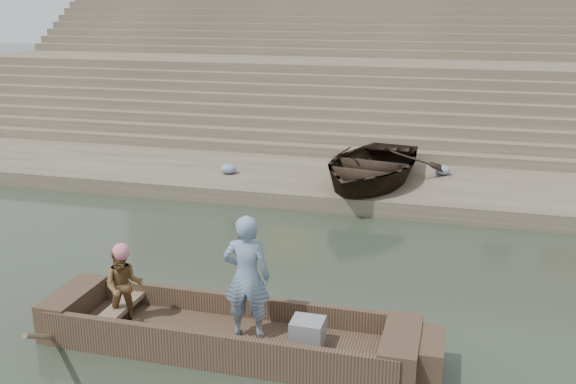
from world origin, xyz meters
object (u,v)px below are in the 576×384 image
at_px(main_rowboat, 226,341).
at_px(beached_rowboat, 370,165).
at_px(rowing_man, 124,286).
at_px(television, 307,333).
at_px(standing_man, 247,277).

bearing_deg(main_rowboat, beached_rowboat, 83.20).
height_order(rowing_man, television, rowing_man).
bearing_deg(television, main_rowboat, 180.00).
relative_size(standing_man, rowing_man, 1.52).
relative_size(television, beached_rowboat, 0.10).
bearing_deg(main_rowboat, television, 0.00).
height_order(standing_man, television, standing_man).
bearing_deg(beached_rowboat, standing_man, -84.99).
height_order(standing_man, rowing_man, standing_man).
xyz_separation_m(standing_man, beached_rowboat, (0.64, 8.02, -0.28)).
distance_m(standing_man, television, 1.16).
height_order(main_rowboat, television, television).
bearing_deg(main_rowboat, standing_man, 9.27).
height_order(main_rowboat, rowing_man, rowing_man).
relative_size(standing_man, television, 4.05).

